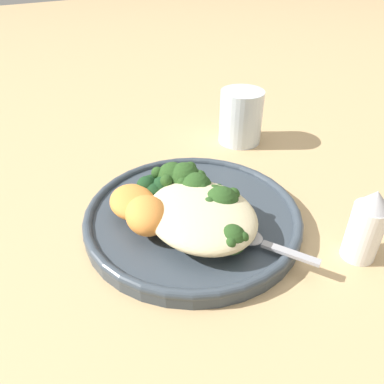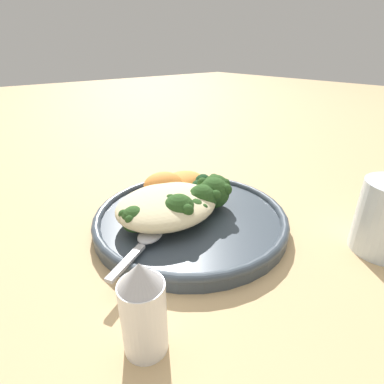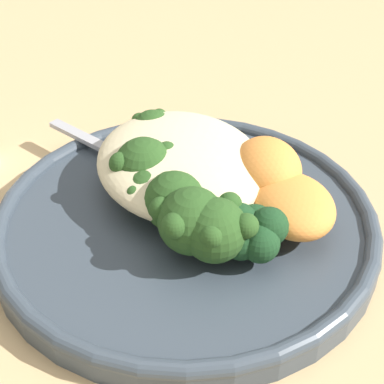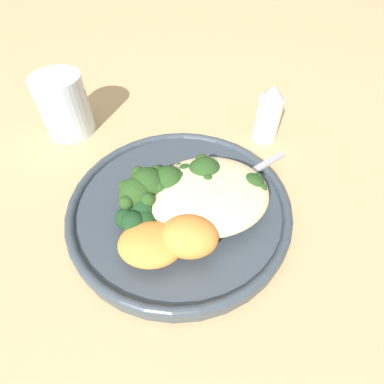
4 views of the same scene
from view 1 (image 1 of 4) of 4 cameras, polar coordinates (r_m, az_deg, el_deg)
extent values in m
plane|color=tan|center=(0.48, -0.56, -4.11)|extent=(4.00, 4.00, 0.00)
cylinder|color=#38424C|center=(0.47, -0.13, -4.11)|extent=(0.27, 0.27, 0.02)
torus|color=#38424C|center=(0.46, -0.13, -3.34)|extent=(0.27, 0.27, 0.01)
ellipsoid|color=beige|center=(0.43, 1.45, -3.43)|extent=(0.14, 0.12, 0.04)
ellipsoid|color=#8EB25B|center=(0.42, 0.77, -5.04)|extent=(0.10, 0.04, 0.02)
sphere|color=#284C1E|center=(0.40, 6.01, -7.19)|extent=(0.03, 0.03, 0.03)
sphere|color=#284C1E|center=(0.39, 4.18, -6.33)|extent=(0.01, 0.01, 0.01)
sphere|color=#284C1E|center=(0.38, 5.85, -7.81)|extent=(0.01, 0.01, 0.01)
sphere|color=#284C1E|center=(0.39, 7.96, -6.77)|extent=(0.01, 0.01, 0.01)
sphere|color=#284C1E|center=(0.40, 6.27, -5.36)|extent=(0.01, 0.01, 0.01)
ellipsoid|color=#8EB25B|center=(0.44, 0.15, -3.09)|extent=(0.05, 0.06, 0.02)
sphere|color=#284C1E|center=(0.44, 4.49, -1.86)|extent=(0.04, 0.04, 0.04)
sphere|color=#284C1E|center=(0.42, 2.74, -1.79)|extent=(0.02, 0.02, 0.02)
sphere|color=#284C1E|center=(0.44, 6.26, -0.35)|extent=(0.02, 0.02, 0.02)
ellipsoid|color=#8EB25B|center=(0.45, -0.21, -2.54)|extent=(0.03, 0.06, 0.01)
sphere|color=#284C1E|center=(0.46, 3.41, -0.86)|extent=(0.03, 0.03, 0.03)
sphere|color=#284C1E|center=(0.45, 1.84, -0.34)|extent=(0.01, 0.01, 0.01)
sphere|color=#284C1E|center=(0.44, 4.39, -1.05)|extent=(0.01, 0.01, 0.01)
sphere|color=#284C1E|center=(0.46, 4.05, 0.52)|extent=(0.01, 0.01, 0.01)
ellipsoid|color=#8EB25B|center=(0.45, -2.13, -2.15)|extent=(0.03, 0.06, 0.02)
sphere|color=#284C1E|center=(0.47, 0.36, 0.74)|extent=(0.04, 0.04, 0.04)
sphere|color=#284C1E|center=(0.46, -1.62, 1.41)|extent=(0.02, 0.02, 0.02)
sphere|color=#284C1E|center=(0.45, 1.50, 0.56)|extent=(0.02, 0.02, 0.02)
sphere|color=#284C1E|center=(0.47, 1.22, 2.43)|extent=(0.02, 0.02, 0.02)
ellipsoid|color=#8EB25B|center=(0.46, -2.62, -2.05)|extent=(0.06, 0.07, 0.01)
sphere|color=#284C1E|center=(0.48, -1.19, 1.95)|extent=(0.04, 0.04, 0.04)
sphere|color=#284C1E|center=(0.47, -3.27, 2.66)|extent=(0.02, 0.02, 0.02)
sphere|color=#284C1E|center=(0.46, -0.05, 1.79)|extent=(0.02, 0.02, 0.02)
sphere|color=#284C1E|center=(0.49, -0.27, 3.69)|extent=(0.02, 0.02, 0.02)
ellipsoid|color=#8EB25B|center=(0.46, -3.25, -1.80)|extent=(0.07, 0.05, 0.02)
sphere|color=#284C1E|center=(0.48, -3.40, 2.00)|extent=(0.04, 0.04, 0.04)
sphere|color=#284C1E|center=(0.48, -5.31, 2.93)|extent=(0.02, 0.02, 0.02)
sphere|color=#284C1E|center=(0.46, -3.92, 1.69)|extent=(0.02, 0.02, 0.02)
sphere|color=#284C1E|center=(0.47, -1.53, 2.53)|extent=(0.02, 0.02, 0.02)
sphere|color=#284C1E|center=(0.49, -2.97, 3.72)|extent=(0.02, 0.02, 0.02)
ellipsoid|color=orange|center=(0.46, -9.06, -1.45)|extent=(0.08, 0.07, 0.03)
ellipsoid|color=orange|center=(0.43, -6.88, -3.53)|extent=(0.07, 0.06, 0.04)
sphere|color=#193D1E|center=(0.49, -6.31, 1.18)|extent=(0.03, 0.03, 0.03)
sphere|color=#193D1E|center=(0.48, -6.97, 0.93)|extent=(0.03, 0.03, 0.03)
sphere|color=#193D1E|center=(0.47, -5.87, -0.08)|extent=(0.03, 0.03, 0.03)
sphere|color=#193D1E|center=(0.47, -4.62, 0.88)|extent=(0.03, 0.03, 0.03)
sphere|color=#193D1E|center=(0.49, -4.89, 1.15)|extent=(0.03, 0.03, 0.03)
cube|color=#A3A3A8|center=(0.41, 14.78, -9.01)|extent=(0.06, 0.04, 0.00)
ellipsoid|color=#A3A3A8|center=(0.42, 8.28, -6.66)|extent=(0.05, 0.04, 0.01)
cylinder|color=silver|center=(0.66, 7.45, 11.28)|extent=(0.07, 0.07, 0.09)
cylinder|color=white|center=(0.45, 24.76, -5.60)|extent=(0.04, 0.04, 0.07)
cone|color=#B2B2B7|center=(0.43, 26.18, -1.01)|extent=(0.04, 0.04, 0.02)
camera|label=2|loc=(0.50, 49.24, 14.99)|focal=28.00mm
camera|label=3|loc=(0.71, -6.52, 34.31)|focal=60.00mm
camera|label=4|loc=(0.33, -42.55, 26.18)|focal=28.00mm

